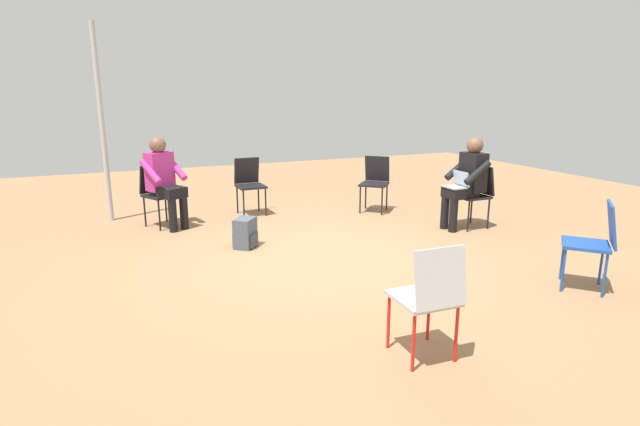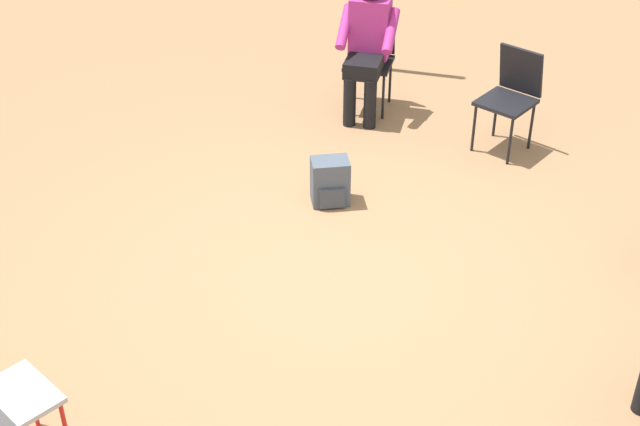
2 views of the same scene
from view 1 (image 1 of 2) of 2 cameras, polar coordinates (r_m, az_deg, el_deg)
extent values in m
plane|color=#99704C|center=(5.72, 0.08, -4.91)|extent=(14.86, 14.86, 0.00)
cube|color=black|center=(7.57, -7.91, 3.03)|extent=(0.41, 0.41, 0.03)
cylinder|color=black|center=(7.51, -6.23, 1.24)|extent=(0.02, 0.02, 0.42)
cylinder|color=black|center=(7.41, -8.71, 0.99)|extent=(0.02, 0.02, 0.42)
cylinder|color=black|center=(7.83, -7.04, 1.73)|extent=(0.02, 0.02, 0.42)
cylinder|color=black|center=(7.73, -9.43, 1.50)|extent=(0.02, 0.02, 0.42)
cube|color=black|center=(7.72, -8.38, 4.84)|extent=(0.38, 0.11, 0.40)
cube|color=black|center=(7.19, -17.66, 1.93)|extent=(0.54, 0.54, 0.03)
cylinder|color=black|center=(7.19, -15.65, 0.24)|extent=(0.02, 0.02, 0.42)
cylinder|color=black|center=(7.01, -17.89, -0.28)|extent=(0.02, 0.02, 0.42)
cylinder|color=black|center=(7.47, -17.20, 0.62)|extent=(0.02, 0.02, 0.42)
cylinder|color=black|center=(7.29, -19.39, 0.13)|extent=(0.02, 0.02, 0.42)
cube|color=black|center=(7.31, -18.63, 3.76)|extent=(0.38, 0.26, 0.40)
cube|color=black|center=(7.72, 6.19, 3.29)|extent=(0.57, 0.57, 0.03)
cylinder|color=black|center=(7.56, 7.10, 1.31)|extent=(0.02, 0.02, 0.42)
cylinder|color=black|center=(7.64, 4.61, 1.50)|extent=(0.02, 0.02, 0.42)
cylinder|color=black|center=(7.89, 7.64, 1.81)|extent=(0.02, 0.02, 0.42)
cylinder|color=black|center=(7.96, 5.24, 1.99)|extent=(0.02, 0.02, 0.42)
cube|color=black|center=(7.87, 6.55, 5.06)|extent=(0.34, 0.33, 0.40)
cube|color=black|center=(7.09, 16.89, 1.83)|extent=(0.41, 0.41, 0.03)
cylinder|color=black|center=(6.91, 16.61, -0.38)|extent=(0.02, 0.02, 0.42)
cylinder|color=black|center=(7.16, 14.85, 0.23)|extent=(0.02, 0.02, 0.42)
cylinder|color=black|center=(7.13, 18.69, -0.10)|extent=(0.02, 0.02, 0.42)
cylinder|color=black|center=(7.37, 16.92, 0.48)|extent=(0.02, 0.02, 0.42)
cube|color=black|center=(7.18, 18.16, 3.62)|extent=(0.10, 0.38, 0.40)
cube|color=#B7B7BC|center=(3.59, 11.70, -9.48)|extent=(0.41, 0.41, 0.03)
cylinder|color=red|center=(3.73, 7.84, -12.17)|extent=(0.02, 0.02, 0.42)
cylinder|color=red|center=(3.90, 12.30, -11.20)|extent=(0.02, 0.02, 0.42)
cylinder|color=red|center=(3.47, 10.64, -14.38)|extent=(0.02, 0.02, 0.42)
cylinder|color=red|center=(3.65, 15.31, -13.19)|extent=(0.02, 0.02, 0.42)
cube|color=#B7B7BC|center=(3.37, 13.64, -7.26)|extent=(0.38, 0.11, 0.40)
cube|color=#1E4799|center=(5.30, 28.08, -3.19)|extent=(0.57, 0.57, 0.03)
cylinder|color=#1E4799|center=(5.19, 26.04, -5.91)|extent=(0.02, 0.02, 0.42)
cylinder|color=#1E4799|center=(5.51, 25.95, -4.78)|extent=(0.02, 0.02, 0.42)
cylinder|color=#1E4799|center=(5.22, 29.77, -6.23)|extent=(0.02, 0.02, 0.42)
cylinder|color=#1E4799|center=(5.54, 29.46, -5.10)|extent=(0.02, 0.02, 0.42)
cube|color=#1E4799|center=(5.27, 30.39, -1.14)|extent=(0.34, 0.33, 0.40)
cylinder|color=black|center=(6.85, 14.99, -0.27)|extent=(0.11, 0.11, 0.45)
cylinder|color=black|center=(6.98, 14.07, 0.06)|extent=(0.11, 0.11, 0.45)
cube|color=black|center=(6.96, 15.75, 2.31)|extent=(0.42, 0.31, 0.14)
cube|color=black|center=(7.03, 17.08, 4.50)|extent=(0.23, 0.34, 0.52)
sphere|color=brown|center=(6.99, 17.29, 7.40)|extent=(0.22, 0.22, 0.22)
cylinder|color=black|center=(6.82, 17.56, 4.40)|extent=(0.40, 0.10, 0.31)
cylinder|color=black|center=(7.12, 15.43, 4.92)|extent=(0.40, 0.10, 0.31)
cube|color=#9EA0A5|center=(6.87, 15.08, 2.88)|extent=(0.22, 0.30, 0.02)
cube|color=#B2D1F2|center=(6.92, 15.85, 3.82)|extent=(0.06, 0.30, 0.20)
cylinder|color=black|center=(7.00, -15.28, 0.01)|extent=(0.11, 0.11, 0.45)
cylinder|color=black|center=(6.90, -16.48, -0.27)|extent=(0.11, 0.11, 0.45)
cube|color=black|center=(7.02, -16.84, 2.34)|extent=(0.46, 0.51, 0.14)
cube|color=#B22D84|center=(7.13, -17.86, 4.56)|extent=(0.40, 0.36, 0.52)
sphere|color=brown|center=(7.09, -18.07, 7.42)|extent=(0.22, 0.22, 0.22)
cylinder|color=#B22D84|center=(7.16, -16.10, 4.93)|extent=(0.27, 0.39, 0.31)
cylinder|color=#B22D84|center=(6.94, -18.78, 4.46)|extent=(0.27, 0.39, 0.31)
cube|color=#475160|center=(6.04, -8.55, -2.26)|extent=(0.33, 0.34, 0.36)
cube|color=#39414D|center=(6.06, -8.52, -3.00)|extent=(0.32, 0.31, 0.16)
cylinder|color=#B2B2B7|center=(7.67, -23.65, 9.20)|extent=(0.07, 0.07, 2.74)
camera|label=2|loc=(5.69, 56.81, 26.79)|focal=50.00mm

